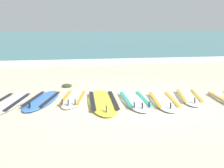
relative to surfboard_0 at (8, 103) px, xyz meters
The scene contains 11 objects.
ground_plane 2.88m from the surfboard_0, ahead, with size 80.00×80.00×0.00m, color beige.
sea 36.96m from the surfboard_0, 85.60° to the left, with size 80.00×60.00×0.10m, color teal.
wave_foam_strip 7.97m from the surfboard_0, 69.15° to the left, with size 80.00×1.20×0.11m, color white.
surfboard_0 is the anchor object (origin of this frame).
surfboard_1 0.72m from the surfboard_0, 10.46° to the left, with size 1.12×2.21×0.18m.
surfboard_2 1.41m from the surfboard_0, ahead, with size 0.91×2.01×0.18m.
surfboard_3 2.03m from the surfboard_0, ahead, with size 0.91×2.63×0.18m.
surfboard_4 2.74m from the surfboard_0, ahead, with size 0.73×2.24×0.18m.
surfboard_5 3.37m from the surfboard_0, ahead, with size 0.87×2.17×0.18m.
surfboard_6 4.06m from the surfboard_0, ahead, with size 0.98×2.02×0.18m.
seaweed_clump_near_shoreline 2.24m from the surfboard_0, 52.41° to the left, with size 0.27×0.22×0.10m, color #2D381E.
Camera 1 is at (-2.05, -6.97, 1.72)m, focal length 54.87 mm.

